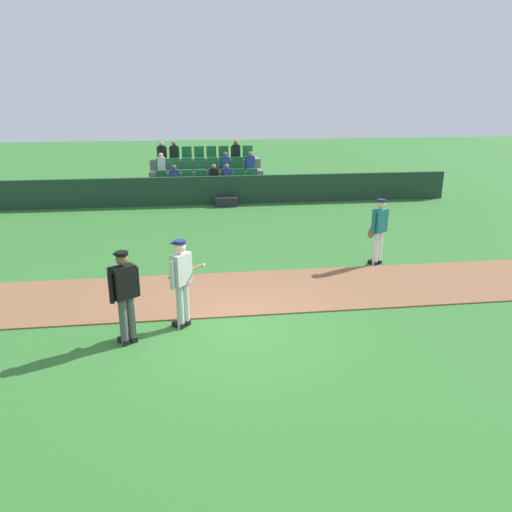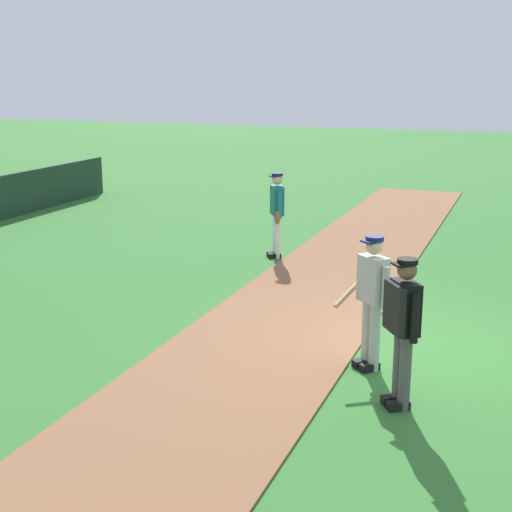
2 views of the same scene
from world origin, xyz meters
name	(u,v)px [view 2 (image 2 of 2)]	position (x,y,z in m)	size (l,w,h in m)	color
ground_plane	(407,346)	(0.00, 0.00, 0.00)	(80.00, 80.00, 0.00)	#33702D
infield_dirt_path	(279,328)	(0.00, 1.90, 0.01)	(28.00, 2.60, 0.03)	brown
batter_grey_jersey	(372,297)	(-0.96, 0.33, 0.97)	(0.75, 0.68, 1.76)	#B2B2B2
umpire_home_plate	(402,324)	(-1.96, -0.23, 1.00)	(0.53, 0.47, 1.76)	#4C4C4C
runner_teal_jersey	(277,212)	(4.11, 3.39, 0.96)	(0.63, 0.44, 1.76)	white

